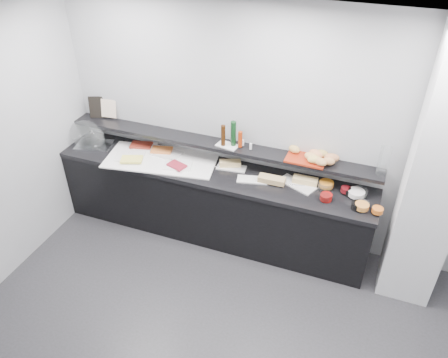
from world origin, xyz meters
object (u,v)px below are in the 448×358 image
(sandwich_plate_mid, at_px, (252,180))
(framed_print, at_px, (97,107))
(carafe, at_px, (384,161))
(condiment_tray, at_px, (228,145))
(bread_tray, at_px, (306,159))
(cloche_base, at_px, (94,146))

(sandwich_plate_mid, bearing_deg, framed_print, 159.16)
(framed_print, bearing_deg, carafe, -22.78)
(sandwich_plate_mid, relative_size, framed_print, 1.25)
(condiment_tray, bearing_deg, sandwich_plate_mid, -17.56)
(condiment_tray, relative_size, carafe, 0.79)
(framed_print, height_order, bread_tray, framed_print)
(carafe, bearing_deg, bread_tray, -179.96)
(condiment_tray, xyz_separation_m, bread_tray, (0.86, 0.03, 0.00))
(bread_tray, bearing_deg, sandwich_plate_mid, -155.75)
(bread_tray, relative_size, carafe, 1.36)
(sandwich_plate_mid, distance_m, framed_print, 2.13)
(condiment_tray, bearing_deg, bread_tray, 12.29)
(bread_tray, bearing_deg, condiment_tray, -176.90)
(sandwich_plate_mid, xyz_separation_m, framed_print, (-2.08, 0.28, 0.37))
(cloche_base, height_order, sandwich_plate_mid, cloche_base)
(cloche_base, distance_m, bread_tray, 2.52)
(condiment_tray, height_order, carafe, carafe)
(cloche_base, xyz_separation_m, condiment_tray, (1.63, 0.19, 0.24))
(cloche_base, xyz_separation_m, sandwich_plate_mid, (1.99, 0.01, -0.01))
(cloche_base, relative_size, framed_print, 1.61)
(sandwich_plate_mid, bearing_deg, carafe, -3.22)
(framed_print, height_order, carafe, carafe)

